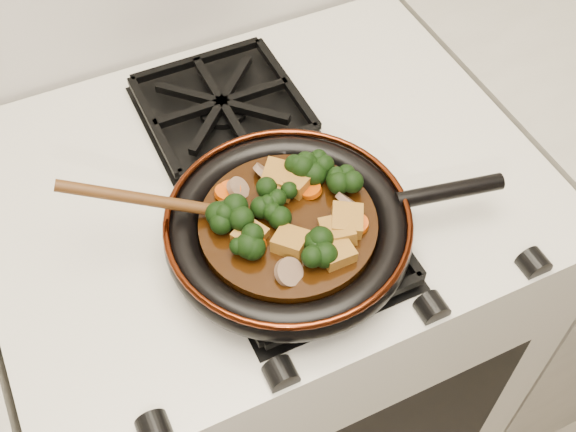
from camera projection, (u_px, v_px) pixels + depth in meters
name	position (u px, v px, depth m)	size (l,w,h in m)	color
stove	(268.00, 334.00, 1.35)	(0.76, 0.60, 0.90)	beige
burner_grate_front	(306.00, 247.00, 0.91)	(0.23, 0.23, 0.03)	black
burner_grate_back	(222.00, 107.00, 1.06)	(0.23, 0.23, 0.03)	black
skillet	(290.00, 228.00, 0.89)	(0.43, 0.31, 0.05)	black
braising_sauce	(288.00, 226.00, 0.89)	(0.22, 0.22, 0.02)	black
tofu_cube_0	(347.00, 221.00, 0.87)	(0.04, 0.04, 0.02)	#916221
tofu_cube_1	(281.00, 185.00, 0.90)	(0.04, 0.04, 0.02)	#916221
tofu_cube_2	(281.00, 178.00, 0.91)	(0.04, 0.05, 0.02)	#916221
tofu_cube_3	(337.00, 232.00, 0.86)	(0.04, 0.04, 0.02)	#916221
tofu_cube_4	(291.00, 242.00, 0.85)	(0.04, 0.04, 0.02)	#916221
tofu_cube_5	(250.00, 236.00, 0.86)	(0.03, 0.03, 0.02)	#916221
tofu_cube_6	(297.00, 180.00, 0.91)	(0.04, 0.04, 0.02)	#916221
tofu_cube_7	(337.00, 253.00, 0.84)	(0.04, 0.03, 0.02)	#916221
broccoli_floret_0	(279.00, 193.00, 0.89)	(0.05, 0.05, 0.05)	black
broccoli_floret_1	(248.00, 250.00, 0.84)	(0.06, 0.06, 0.05)	black
broccoli_floret_2	(316.00, 250.00, 0.84)	(0.06, 0.06, 0.05)	black
broccoli_floret_3	(318.00, 169.00, 0.91)	(0.06, 0.06, 0.06)	black
broccoli_floret_4	(228.00, 219.00, 0.86)	(0.06, 0.06, 0.06)	black
broccoli_floret_5	(275.00, 211.00, 0.87)	(0.06, 0.06, 0.05)	black
broccoli_floret_6	(301.00, 172.00, 0.91)	(0.06, 0.06, 0.05)	black
broccoli_floret_7	(340.00, 184.00, 0.90)	(0.06, 0.06, 0.05)	black
carrot_coin_0	(344.00, 220.00, 0.87)	(0.03, 0.03, 0.01)	#C04205
carrot_coin_1	(253.00, 245.00, 0.85)	(0.03, 0.03, 0.01)	#C04205
carrot_coin_2	(226.00, 193.00, 0.90)	(0.03, 0.03, 0.01)	#C04205
carrot_coin_3	(230.00, 191.00, 0.90)	(0.03, 0.03, 0.01)	#C04205
carrot_coin_4	(357.00, 224.00, 0.87)	(0.03, 0.03, 0.01)	#C04205
carrot_coin_5	(311.00, 191.00, 0.90)	(0.03, 0.03, 0.01)	#C04205
mushroom_slice_0	(264.00, 173.00, 0.92)	(0.03, 0.03, 0.01)	#7C5E47
mushroom_slice_1	(289.00, 272.00, 0.83)	(0.03, 0.03, 0.01)	#7C5E47
mushroom_slice_2	(348.00, 202.00, 0.89)	(0.03, 0.03, 0.01)	#7C5E47
mushroom_slice_3	(238.00, 188.00, 0.90)	(0.03, 0.03, 0.01)	#7C5E47
wooden_spoon	(185.00, 206.00, 0.86)	(0.13, 0.07, 0.20)	#4A290F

